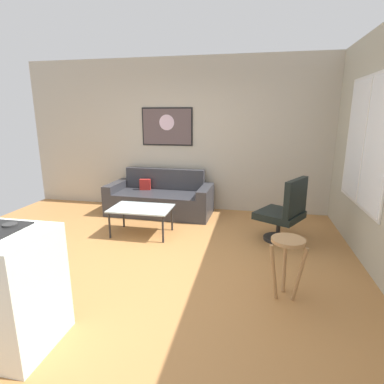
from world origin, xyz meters
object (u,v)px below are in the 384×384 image
bar_stool (287,252)px  couch (160,199)px  wall_painting (167,127)px  coffee_table (141,210)px  armchair (285,211)px

bar_stool → couch: bearing=130.3°
couch → wall_painting: size_ratio=1.96×
coffee_table → wall_painting: bearing=90.1°
armchair → bar_stool: size_ratio=1.51×
coffee_table → couch: bearing=91.8°
bar_stool → wall_painting: wall_painting is taller
coffee_table → bar_stool: (1.99, -1.31, 0.10)m
armchair → wall_painting: bearing=147.1°
bar_stool → wall_painting: (-1.99, 2.81, 1.08)m
wall_painting → bar_stool: bearing=-54.7°
armchair → wall_painting: wall_painting is taller
couch → bar_stool: 3.14m
couch → wall_painting: bearing=85.9°
couch → bar_stool: size_ratio=3.07×
coffee_table → wall_painting: size_ratio=0.93×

